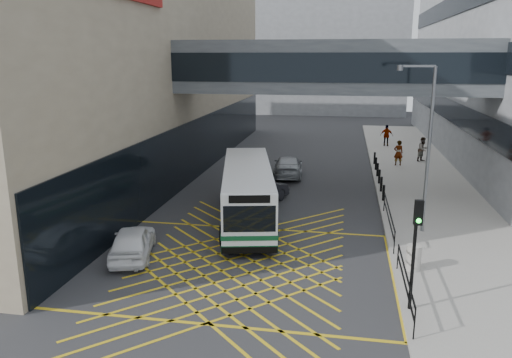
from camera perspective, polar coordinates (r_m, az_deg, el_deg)
The scene contains 18 objects.
ground at distance 20.12m, azimuth -2.05°, elevation -9.93°, with size 120.00×120.00×0.00m, color #333335.
building_whsmith at distance 40.44m, azimuth -23.25°, elevation 12.62°, with size 24.17×42.00×16.00m.
building_far at distance 78.21m, azimuth 6.01°, elevation 14.45°, with size 28.00×16.00×18.00m, color gray.
skybridge at distance 30.00m, azimuth 8.58°, elevation 12.55°, with size 20.00×4.10×3.00m.
pavement at distance 34.32m, azimuth 18.35°, elevation -0.39°, with size 6.00×54.00×0.16m, color #A7A299.
box_junction at distance 20.12m, azimuth -2.05°, elevation -9.92°, with size 12.00×9.00×0.01m.
bus at distance 24.99m, azimuth -0.98°, elevation -1.42°, with size 4.40×10.42×2.85m.
car_white at distance 21.37m, azimuth -13.92°, elevation -6.92°, with size 1.75×4.28×1.36m, color white.
car_dark at distance 27.94m, azimuth 0.51°, elevation -1.51°, with size 1.76×4.49×1.40m, color black.
car_silver at distance 34.60m, azimuth 3.69°, elevation 1.54°, with size 2.00×4.74×1.48m, color #94989C.
traffic_light at distance 16.38m, azimuth 17.78°, elevation -6.59°, with size 0.27×0.43×3.72m.
street_lamp at distance 23.65m, azimuth 18.81°, elevation 4.29°, with size 1.73×0.36×7.58m.
litter_bin at distance 20.16m, azimuth 17.57°, elevation -8.55°, with size 0.57×0.57×0.98m, color #ADA89E.
kerb_railings at distance 21.16m, azimuth 15.63°, elevation -6.67°, with size 0.05×12.54×1.00m.
bollards at distance 33.90m, azimuth 13.82°, elevation 0.68°, with size 0.14×10.14×0.90m.
pedestrian_a at distance 38.66m, azimuth 15.96°, elevation 2.88°, with size 0.75×0.53×1.88m, color gray.
pedestrian_b at distance 40.72m, azimuth 18.53°, elevation 3.23°, with size 0.91×0.53×1.87m, color gray.
pedestrian_c at distance 46.85m, azimuth 14.71°, elevation 4.83°, with size 1.13×0.54×1.91m, color gray.
Camera 1 is at (3.95, -17.98, 8.12)m, focal length 35.00 mm.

